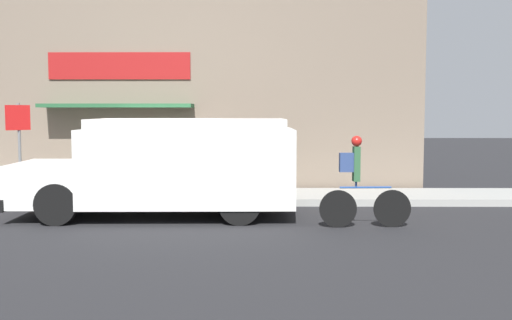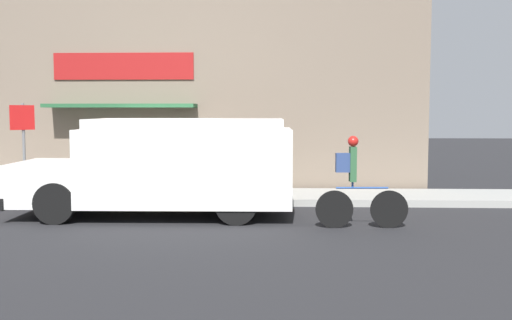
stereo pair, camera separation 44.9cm
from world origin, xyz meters
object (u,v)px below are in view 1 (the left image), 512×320
object	(u,v)px
school_bus	(170,166)
cyclist	(359,185)
stop_sign_post	(19,134)
trash_bin	(211,174)

from	to	relation	value
school_bus	cyclist	xyz separation A→B (m)	(3.76, -1.13, -0.25)
school_bus	cyclist	distance (m)	3.93
school_bus	stop_sign_post	world-z (taller)	stop_sign_post
cyclist	trash_bin	bearing A→B (deg)	128.83
cyclist	trash_bin	xyz separation A→B (m)	(-3.11, 3.56, -0.17)
school_bus	stop_sign_post	size ratio (longest dim) A/B	2.59
cyclist	trash_bin	size ratio (longest dim) A/B	1.85
stop_sign_post	trash_bin	world-z (taller)	stop_sign_post
school_bus	cyclist	size ratio (longest dim) A/B	3.30
stop_sign_post	cyclist	bearing A→B (deg)	-21.71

